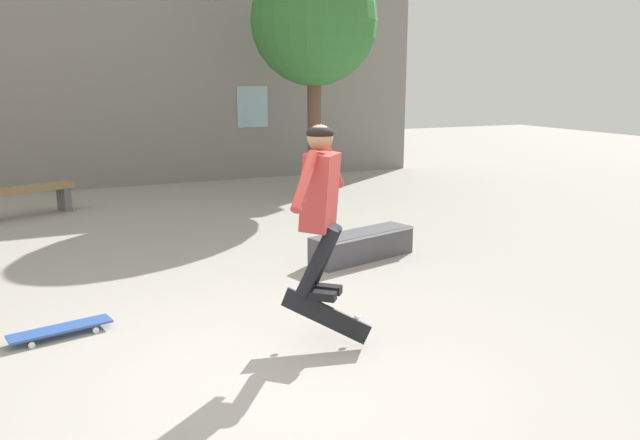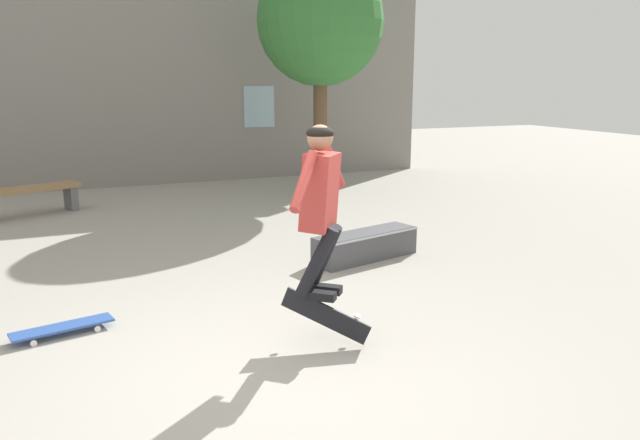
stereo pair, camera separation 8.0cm
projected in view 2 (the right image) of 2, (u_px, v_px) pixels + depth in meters
The scene contains 8 objects.
ground_plane at pixel (279, 373), 4.78m from camera, with size 40.00×40.00×0.00m, color #A39E93.
building_backdrop at pixel (121, 63), 12.69m from camera, with size 14.20×0.52×5.99m.
tree_right at pixel (320, 23), 11.59m from camera, with size 2.37×2.37×4.43m.
park_bench at pixel (21, 195), 10.10m from camera, with size 1.86×1.03×0.48m.
skate_ledge at pixel (365, 245), 7.76m from camera, with size 1.48×0.77×0.35m.
skater at pixel (320, 197), 5.05m from camera, with size 0.88×0.98×1.43m.
skateboard_flipping at pixel (326, 315), 5.22m from camera, with size 0.63×0.50×0.47m.
skateboard_resting at pixel (63, 327), 5.48m from camera, with size 0.88×0.39×0.08m.
Camera 2 is at (-1.44, -4.17, 2.20)m, focal length 35.00 mm.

